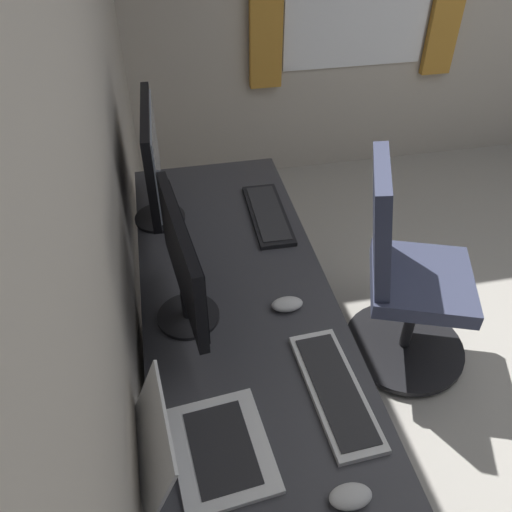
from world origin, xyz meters
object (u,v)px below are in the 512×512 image
at_px(laptop_leftmost, 195,446).
at_px(office_chair, 403,280).
at_px(monitor_primary, 183,264).
at_px(monitor_secondary, 153,160).
at_px(drawer_pedestal, 238,393).
at_px(keyboard_main, 335,390).
at_px(mouse_spare, 351,496).
at_px(mouse_main, 287,304).
at_px(keyboard_spare, 268,214).

xyz_separation_m(laptop_leftmost, office_chair, (0.78, -0.96, -0.33)).
xyz_separation_m(monitor_primary, monitor_secondary, (0.56, 0.06, 0.04)).
relative_size(drawer_pedestal, laptop_leftmost, 1.95).
relative_size(drawer_pedestal, keyboard_main, 1.63).
distance_m(monitor_primary, mouse_spare, 0.76).
bearing_deg(drawer_pedestal, monitor_secondary, 17.94).
bearing_deg(mouse_spare, laptop_leftmost, 62.49).
height_order(laptop_leftmost, mouse_main, laptop_leftmost).
xyz_separation_m(laptop_leftmost, mouse_main, (0.46, -0.35, -0.04)).
relative_size(keyboard_main, keyboard_spare, 1.01).
relative_size(monitor_primary, mouse_main, 4.92).
relative_size(monitor_secondary, keyboard_spare, 1.18).
distance_m(monitor_primary, monitor_secondary, 0.57).
distance_m(keyboard_main, office_chair, 0.91).
height_order(monitor_primary, keyboard_spare, monitor_primary).
xyz_separation_m(monitor_secondary, office_chair, (-0.27, -0.98, -0.54)).
relative_size(keyboard_main, office_chair, 0.44).
bearing_deg(keyboard_spare, laptop_leftmost, 157.67).
relative_size(mouse_spare, office_chair, 0.11).
distance_m(monitor_primary, laptop_leftmost, 0.52).
distance_m(mouse_main, office_chair, 0.74).
xyz_separation_m(drawer_pedestal, office_chair, (0.35, -0.78, 0.11)).
height_order(monitor_secondary, mouse_spare, monitor_secondary).
bearing_deg(drawer_pedestal, mouse_main, -81.16).
bearing_deg(mouse_spare, keyboard_main, -11.49).
relative_size(monitor_secondary, laptop_leftmost, 1.40).
bearing_deg(keyboard_main, drawer_pedestal, 35.35).
distance_m(monitor_secondary, keyboard_main, 1.06).
xyz_separation_m(monitor_primary, laptop_leftmost, (-0.49, 0.03, -0.18)).
bearing_deg(keyboard_spare, office_chair, -109.54).
bearing_deg(keyboard_main, mouse_main, 8.24).
bearing_deg(monitor_secondary, laptop_leftmost, -178.72).
height_order(mouse_main, mouse_spare, same).
bearing_deg(monitor_secondary, monitor_primary, -174.31).
distance_m(monitor_secondary, laptop_leftmost, 1.07).
distance_m(monitor_primary, office_chair, 1.09).
height_order(monitor_secondary, office_chair, monitor_secondary).
bearing_deg(keyboard_main, monitor_secondary, 24.49).
bearing_deg(mouse_spare, monitor_secondary, 16.56).
bearing_deg(office_chair, drawer_pedestal, 114.01).
distance_m(monitor_secondary, mouse_main, 0.74).
xyz_separation_m(drawer_pedestal, mouse_main, (0.03, -0.18, 0.40)).
relative_size(laptop_leftmost, mouse_spare, 3.43).
xyz_separation_m(keyboard_spare, office_chair, (-0.20, -0.55, -0.28)).
bearing_deg(office_chair, monitor_primary, 107.88).
distance_m(monitor_secondary, mouse_spare, 1.30).
xyz_separation_m(drawer_pedestal, mouse_spare, (-0.61, -0.17, 0.40)).
relative_size(monitor_primary, keyboard_main, 1.20).
bearing_deg(laptop_leftmost, office_chair, -50.65).
distance_m(monitor_secondary, keyboard_spare, 0.50).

